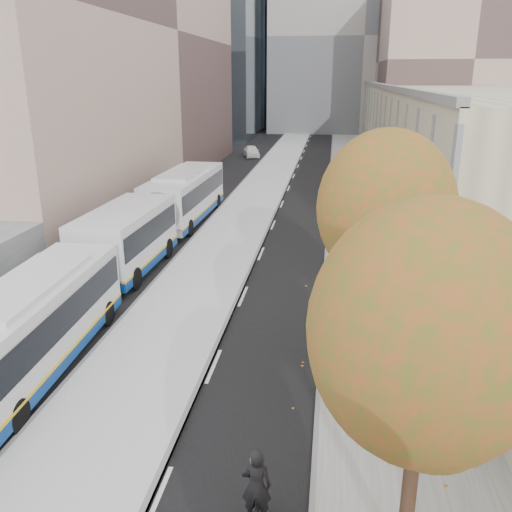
% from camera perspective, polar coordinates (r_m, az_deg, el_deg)
% --- Properties ---
extents(bus_platform, '(4.25, 150.00, 0.15)m').
position_cam_1_polar(bus_platform, '(39.88, -0.59, 5.37)').
color(bus_platform, silver).
rests_on(bus_platform, ground).
extents(sidewalk, '(4.75, 150.00, 0.08)m').
position_cam_1_polar(sidewalk, '(39.53, 11.00, 4.86)').
color(sidewalk, slate).
rests_on(sidewalk, ground).
extents(building_tan, '(18.00, 92.00, 8.00)m').
position_cam_1_polar(building_tan, '(68.96, 19.85, 13.14)').
color(building_tan, gray).
rests_on(building_tan, ground).
extents(building_midrise, '(24.00, 46.00, 25.00)m').
position_cam_1_polar(building_midrise, '(50.81, -22.33, 21.01)').
color(building_midrise, '#A28576').
rests_on(building_midrise, ground).
extents(building_far_block, '(30.00, 18.00, 30.00)m').
position_cam_1_polar(building_far_block, '(99.68, 11.09, 21.51)').
color(building_far_block, gray).
rests_on(building_far_block, ground).
extents(bus_shelter, '(1.90, 4.40, 2.53)m').
position_cam_1_polar(bus_shelter, '(16.38, 20.65, -7.73)').
color(bus_shelter, '#383A3F').
rests_on(bus_shelter, sidewalk).
extents(tree_b, '(4.00, 4.00, 6.97)m').
position_cam_1_polar(tree_b, '(9.49, 17.51, -7.72)').
color(tree_b, black).
rests_on(tree_b, sidewalk).
extents(tree_c, '(4.20, 4.20, 7.28)m').
position_cam_1_polar(tree_c, '(16.94, 13.50, 4.85)').
color(tree_c, black).
rests_on(tree_c, sidewalk).
extents(bus_far, '(3.21, 18.72, 3.11)m').
position_cam_1_polar(bus_far, '(31.89, -9.63, 4.78)').
color(bus_far, silver).
rests_on(bus_far, ground).
extents(cyclist, '(0.64, 1.69, 2.14)m').
position_cam_1_polar(cyclist, '(12.10, 0.04, -24.81)').
color(cyclist, black).
rests_on(cyclist, ground).
extents(distant_car, '(2.58, 4.29, 1.37)m').
position_cam_1_polar(distant_car, '(64.70, -0.47, 10.96)').
color(distant_car, white).
rests_on(distant_car, ground).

